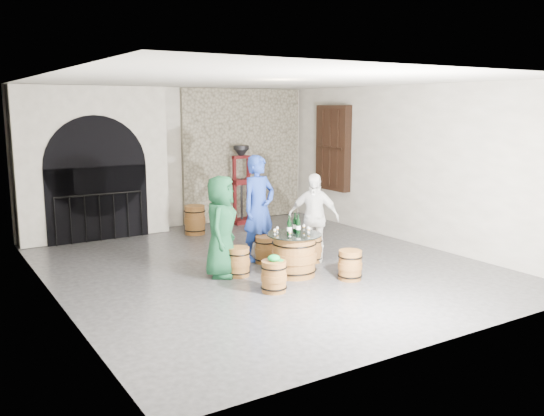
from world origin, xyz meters
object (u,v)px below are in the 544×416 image
barrel_stool_near_left (274,276)px  barrel_stool_right (311,249)px  barrel_stool_left (238,262)px  barrel_stool_far (266,250)px  corking_press (242,178)px  barrel_table (294,255)px  wine_bottle_right (295,224)px  person_blue (259,208)px  wine_bottle_center (298,226)px  barrel_stool_near_right (350,265)px  person_green (221,227)px  person_white (313,217)px  side_barrel (195,220)px  wine_bottle_left (289,227)px

barrel_stool_near_left → barrel_stool_right: bearing=36.5°
barrel_stool_left → barrel_stool_far: (0.81, 0.46, 0.00)m
barrel_stool_far → barrel_stool_near_left: same height
corking_press → barrel_table: bearing=-111.5°
barrel_stool_left → wine_bottle_right: size_ratio=1.49×
person_blue → wine_bottle_center: bearing=-97.3°
barrel_stool_near_right → person_green: (-1.68, 1.28, 0.60)m
barrel_stool_near_left → corking_press: bearing=66.2°
barrel_table → wine_bottle_center: (0.07, -0.00, 0.49)m
barrel_stool_near_right → corking_press: 5.08m
barrel_table → barrel_stool_near_right: 0.93m
barrel_table → person_white: size_ratio=0.57×
barrel_stool_near_right → wine_bottle_right: (-0.55, 0.78, 0.59)m
person_green → side_barrel: bearing=23.3°
wine_bottle_left → side_barrel: wine_bottle_left is taller
barrel_stool_left → person_blue: person_blue is taller
barrel_stool_right → person_blue: size_ratio=0.25×
barrel_stool_far → barrel_stool_right: size_ratio=1.00×
barrel_stool_right → person_blue: (-0.73, 0.62, 0.72)m
wine_bottle_left → corking_press: bearing=70.8°
barrel_table → person_green: person_green is taller
wine_bottle_center → person_white: bearing=39.0°
barrel_stool_near_left → barrel_table: bearing=36.6°
person_blue → barrel_stool_near_right: bearing=-81.6°
person_green → person_white: (1.88, 0.01, -0.04)m
wine_bottle_left → corking_press: (1.49, 4.29, 0.25)m
barrel_stool_right → wine_bottle_left: (-0.86, -0.56, 0.59)m
barrel_stool_far → barrel_stool_near_right: size_ratio=1.00×
person_green → wine_bottle_right: (1.13, -0.49, -0.00)m
person_green → person_blue: bearing=-21.6°
barrel_table → barrel_stool_left: bearing=149.9°
barrel_stool_right → person_white: person_white is taller
barrel_stool_left → corking_press: bearing=60.2°
wine_bottle_left → side_barrel: (0.03, 3.78, -0.52)m
wine_bottle_left → side_barrel: bearing=89.6°
side_barrel → wine_bottle_right: bearing=-87.3°
barrel_stool_right → side_barrel: (-0.83, 3.21, 0.08)m
barrel_stool_right → barrel_stool_near_right: size_ratio=1.00×
barrel_stool_far → person_blue: size_ratio=0.25×
barrel_stool_far → barrel_stool_right: same height
barrel_stool_near_right → wine_bottle_right: bearing=124.8°
wine_bottle_center → corking_press: size_ratio=0.17×
barrel_table → barrel_stool_far: 0.93m
barrel_stool_near_left → wine_bottle_right: size_ratio=1.49×
barrel_stool_right → wine_bottle_right: size_ratio=1.49×
person_white → wine_bottle_right: size_ratio=4.91×
barrel_stool_right → person_blue: person_blue is taller
barrel_stool_left → wine_bottle_center: (0.88, -0.47, 0.59)m
barrel_stool_far → wine_bottle_center: 1.10m
wine_bottle_left → side_barrel: size_ratio=0.51×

